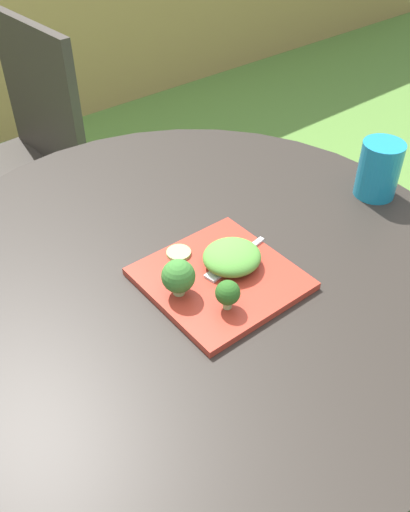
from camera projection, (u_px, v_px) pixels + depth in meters
The scene contains 10 objects.
ground_plane at pixel (195, 469), 1.49m from camera, with size 12.00×12.00×0.00m, color #568438.
patio_table at pixel (192, 341), 1.16m from camera, with size 1.07×1.07×0.73m.
patio_chair at pixel (19, 150), 1.76m from camera, with size 0.47×0.47×0.90m.
salad_plate at pixel (220, 279), 0.98m from camera, with size 0.25×0.25×0.01m, color #AD3323.
drinking_glass at pixel (378, 172), 1.16m from camera, with size 0.09×0.09×0.12m.
fork at pixel (231, 262), 1.00m from camera, with size 0.15×0.04×0.00m.
lettuce_mound at pixel (232, 257), 0.98m from camera, with size 0.11×0.10×0.04m, color #519338.
broccoli_floret_0 at pixel (178, 277), 0.92m from camera, with size 0.06×0.06×0.07m.
broccoli_floret_1 at pixel (228, 293), 0.89m from camera, with size 0.04×0.04×0.05m.
cucumber_slice_0 at pixel (179, 253), 1.02m from camera, with size 0.05×0.05×0.01m, color #8EB766.
Camera 1 is at (-0.46, -0.62, 1.40)m, focal length 38.75 mm.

